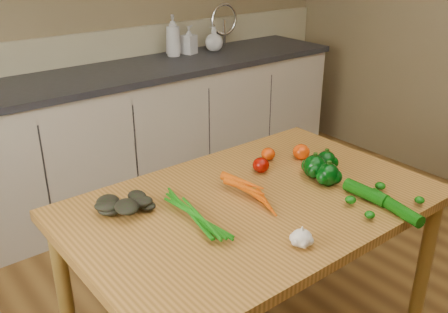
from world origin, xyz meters
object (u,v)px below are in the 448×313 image
Objects in this scene: soap_bottle_b at (189,40)px; tomato_c at (301,152)px; garlic_bulb at (302,238)px; tomato_b at (268,154)px; tomato_a at (261,165)px; soap_bottle_c at (214,39)px; soap_bottle_a at (173,36)px; pepper_a at (315,167)px; pepper_b at (326,161)px; zucchini_a at (366,193)px; leafy_greens at (128,201)px; carrot_bunch at (233,197)px; zucchini_b at (395,207)px; pepper_c at (328,175)px; table at (253,219)px.

soap_bottle_b reaches higher than tomato_c.
garlic_bulb is 0.68m from tomato_b.
soap_bottle_b is at bearing 65.67° from tomato_a.
garlic_bulb is (-1.18, -2.03, -0.20)m from soap_bottle_c.
soap_bottle_c is (0.21, -0.02, -0.01)m from soap_bottle_b.
soap_bottle_a is 1.80m from pepper_a.
pepper_a is 1.13× the size of pepper_b.
leafy_greens is at bearing 148.80° from zucchini_a.
carrot_bunch is 0.31m from tomato_a.
pepper_b is 0.41m from zucchini_b.
pepper_b is at bearing 9.38° from pepper_a.
carrot_bunch is 2.84× the size of pepper_c.
carrot_bunch is 3.70× the size of garlic_bulb.
garlic_bulb is at bearing -89.34° from carrot_bunch.
tomato_a is at bearing -146.06° from tomato_b.
table is 16.53× the size of pepper_b.
carrot_bunch is 0.51m from pepper_b.
garlic_bulb reaches higher than tomato_b.
soap_bottle_b is at bearing 74.65° from pepper_b.
tomato_a is (0.61, -0.04, -0.02)m from leafy_greens.
tomato_c reaches higher than table.
pepper_c reaches higher than zucchini_b.
tomato_c is at bearing 43.93° from garlic_bulb.
zucchini_b is (0.02, -0.30, -0.02)m from pepper_c.
soap_bottle_b is at bearing 72.05° from pepper_a.
pepper_b is at bearing 5.80° from soap_bottle_c.
soap_bottle_c is 1.70m from tomato_c.
garlic_bulb is at bearing -149.20° from pepper_c.
pepper_c is 0.50× the size of zucchini_a.
tomato_b is at bearing 38.91° from table.
table is at bearing -159.56° from tomato_c.
carrot_bunch and tomato_c have the same top height.
leafy_greens is at bearing 164.18° from pepper_a.
soap_bottle_a reaches higher than soap_bottle_b.
leafy_greens is at bearing -97.82° from soap_bottle_a.
soap_bottle_a is 1.58m from tomato_b.
pepper_a reaches higher than pepper_c.
pepper_b reaches higher than table.
pepper_a is 1.53× the size of tomato_b.
pepper_a is (0.42, -0.02, 0.01)m from carrot_bunch.
tomato_c reaches higher than zucchini_a.
pepper_a is 1.26× the size of tomato_c.
leafy_greens is 0.78m from pepper_a.
soap_bottle_c is at bearing 59.32° from tomato_a.
carrot_bunch is at bearing 177.25° from pepper_a.
zucchini_a is at bearing -71.82° from soap_bottle_a.
soap_bottle_b is 2.78× the size of garlic_bulb.
carrot_bunch is at bearing 171.02° from table.
zucchini_b is (0.01, -0.38, -0.02)m from pepper_a.
tomato_b is at bearing 94.02° from zucchini_b.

